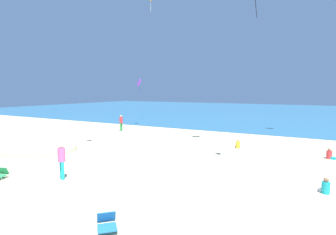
% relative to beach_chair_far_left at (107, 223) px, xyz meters
% --- Properties ---
extents(ground_plane, '(120.00, 120.00, 0.00)m').
position_rel_beach_chair_far_left_xyz_m(ground_plane, '(-2.46, 12.49, -0.23)').
color(ground_plane, '#C6B58C').
extents(ocean_water, '(120.00, 60.00, 0.05)m').
position_rel_beach_chair_far_left_xyz_m(ocean_water, '(-2.46, 50.74, -0.20)').
color(ocean_water, teal).
rests_on(ocean_water, ground_plane).
extents(dune_mound, '(7.50, 5.25, 1.70)m').
position_rel_beach_chair_far_left_xyz_m(dune_mound, '(-12.94, 6.40, -0.23)').
color(dune_mound, '#BEB486').
rests_on(dune_mound, ground_plane).
extents(beach_chair_far_left, '(0.88, 0.88, 0.53)m').
position_rel_beach_chair_far_left_xyz_m(beach_chair_far_left, '(0.00, 0.00, 0.00)').
color(beach_chair_far_left, '#2370B2').
rests_on(beach_chair_far_left, ground_plane).
extents(beach_chair_mid_beach, '(0.69, 0.74, 0.51)m').
position_rel_beach_chair_far_left_xyz_m(beach_chair_mid_beach, '(-7.83, 1.28, -0.00)').
color(beach_chair_mid_beach, '#2D9956').
rests_on(beach_chair_mid_beach, ground_plane).
extents(person_0, '(0.48, 0.59, 0.66)m').
position_rel_beach_chair_far_left_xyz_m(person_0, '(0.30, 13.79, 0.02)').
color(person_0, yellow).
rests_on(person_0, ground_plane).
extents(person_1, '(0.59, 0.41, 0.68)m').
position_rel_beach_chair_far_left_xyz_m(person_1, '(6.12, 13.35, 0.03)').
color(person_1, red).
rests_on(person_1, ground_plane).
extents(person_3, '(0.50, 0.60, 0.67)m').
position_rel_beach_chair_far_left_xyz_m(person_3, '(5.80, 6.67, 0.02)').
color(person_3, '#19ADB2').
rests_on(person_3, ground_plane).
extents(person_4, '(0.45, 0.45, 1.74)m').
position_rel_beach_chair_far_left_xyz_m(person_4, '(-5.12, 2.62, 0.78)').
color(person_4, '#19ADB2').
rests_on(person_4, ground_plane).
extents(person_5, '(0.35, 0.35, 1.66)m').
position_rel_beach_chair_far_left_xyz_m(person_5, '(-12.58, 16.28, 0.73)').
color(person_5, green).
rests_on(person_5, ground_plane).
extents(kite_purple, '(0.94, 0.70, 2.00)m').
position_rel_beach_chair_far_left_xyz_m(kite_purple, '(-13.39, 20.73, 4.88)').
color(kite_purple, purple).
extents(kite_orange, '(0.54, 0.58, 1.56)m').
position_rel_beach_chair_far_left_xyz_m(kite_orange, '(-13.42, 23.51, 15.08)').
color(kite_orange, orange).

